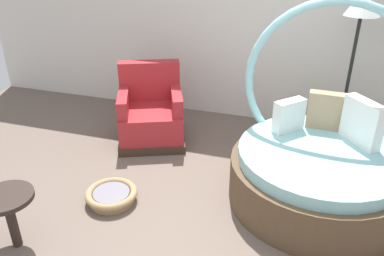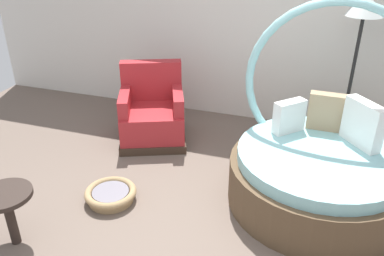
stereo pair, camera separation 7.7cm
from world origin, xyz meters
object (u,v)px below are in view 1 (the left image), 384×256
Objects in this scene: round_daybed at (319,164)px; red_armchair at (151,115)px; floor_lamp at (360,20)px; pet_basket at (112,195)px; side_table at (8,205)px.

round_daybed is 2.13m from red_armchair.
floor_lamp is (0.24, 1.22, 1.15)m from round_daybed.
red_armchair reaches higher than pet_basket.
floor_lamp reaches higher than pet_basket.
round_daybed reaches higher than floor_lamp.
round_daybed is 2.81m from side_table.
floor_lamp is at bearing 79.10° from round_daybed.
floor_lamp is (2.14, 1.91, 1.46)m from pet_basket.
round_daybed reaches higher than red_armchair.
red_armchair is 2.63m from floor_lamp.
round_daybed is 1.04× the size of floor_lamp.
round_daybed is at bearing 31.32° from side_table.
side_table is 3.92m from floor_lamp.
floor_lamp is at bearing 41.65° from pet_basket.
side_table is at bearing -99.97° from red_armchair.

